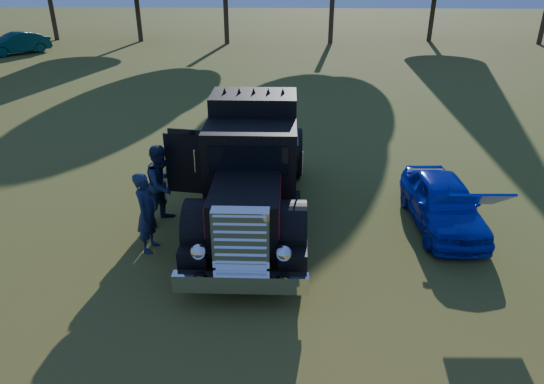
{
  "coord_description": "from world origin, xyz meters",
  "views": [
    {
      "loc": [
        0.73,
        -9.13,
        5.9
      ],
      "look_at": [
        0.41,
        0.67,
        1.18
      ],
      "focal_mm": 32.0,
      "sensor_mm": 36.0,
      "label": 1
    }
  ],
  "objects": [
    {
      "name": "spectator_near",
      "position": [
        -2.29,
        0.08,
        0.93
      ],
      "size": [
        0.54,
        0.73,
        1.86
      ],
      "primitive_type": "imported",
      "rotation": [
        0.0,
        0.0,
        1.43
      ],
      "color": "#1D2145",
      "rests_on": "ground"
    },
    {
      "name": "ground",
      "position": [
        0.0,
        0.0,
        0.0
      ],
      "size": [
        120.0,
        120.0,
        0.0
      ],
      "primitive_type": "plane",
      "color": "#3F5D1B",
      "rests_on": "ground"
    },
    {
      "name": "distant_teal_car",
      "position": [
        -17.88,
        24.53,
        0.71
      ],
      "size": [
        3.93,
        4.22,
        1.41
      ],
      "primitive_type": "imported",
      "rotation": [
        0.0,
        0.0,
        -0.71
      ],
      "color": "#093833",
      "rests_on": "ground"
    },
    {
      "name": "spectator_far",
      "position": [
        -2.26,
        1.41,
        0.99
      ],
      "size": [
        1.14,
        1.21,
        1.99
      ],
      "primitive_type": "imported",
      "rotation": [
        0.0,
        0.0,
        1.04
      ],
      "color": "#1D2E44",
      "rests_on": "ground"
    },
    {
      "name": "hotrod_coupe",
      "position": [
        4.52,
        1.38,
        0.62
      ],
      "size": [
        1.53,
        3.99,
        1.89
      ],
      "color": "#072AAC",
      "rests_on": "ground"
    },
    {
      "name": "diamond_t_truck",
      "position": [
        -0.09,
        1.46,
        1.28
      ],
      "size": [
        3.37,
        7.16,
        3.0
      ],
      "color": "black",
      "rests_on": "ground"
    }
  ]
}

